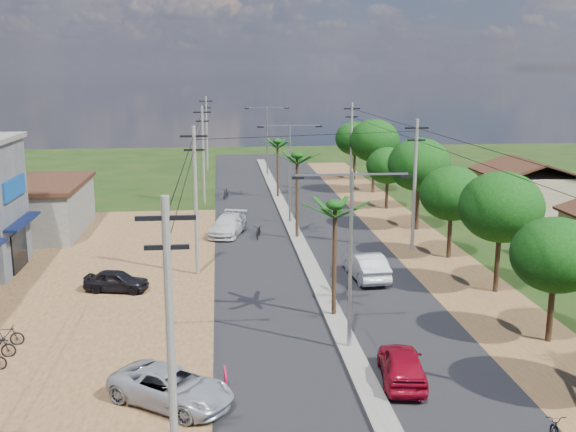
% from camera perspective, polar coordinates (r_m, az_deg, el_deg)
% --- Properties ---
extents(ground, '(160.00, 160.00, 0.00)m').
position_cam_1_polar(ground, '(30.68, 5.16, -11.22)').
color(ground, black).
rests_on(ground, ground).
extents(road, '(12.00, 110.00, 0.04)m').
position_cam_1_polar(road, '(44.65, 1.50, -3.53)').
color(road, black).
rests_on(road, ground).
extents(median, '(1.00, 90.00, 0.18)m').
position_cam_1_polar(median, '(47.50, 1.04, -2.46)').
color(median, '#605E56').
rests_on(median, ground).
extents(dirt_lot_west, '(18.00, 46.00, 0.04)m').
position_cam_1_polar(dirt_lot_west, '(38.79, -19.78, -6.77)').
color(dirt_lot_west, '#53381C').
rests_on(dirt_lot_west, ground).
extents(dirt_shoulder_east, '(5.00, 90.00, 0.03)m').
position_cam_1_polar(dirt_shoulder_east, '(46.48, 11.97, -3.16)').
color(dirt_shoulder_east, '#53381C').
rests_on(dirt_shoulder_east, ground).
extents(low_shed, '(10.40, 10.40, 3.95)m').
position_cam_1_polar(low_shed, '(54.81, -22.13, 0.64)').
color(low_shed, '#605E56').
rests_on(low_shed, ground).
extents(house_east_far, '(7.60, 7.50, 4.60)m').
position_cam_1_polar(house_east_far, '(62.38, 19.43, 2.58)').
color(house_east_far, gray).
rests_on(house_east_far, ground).
extents(tree_east_b, '(4.00, 4.00, 5.83)m').
position_cam_1_polar(tree_east_b, '(32.36, 21.71, -3.09)').
color(tree_east_b, black).
rests_on(tree_east_b, ground).
extents(tree_east_c, '(4.60, 4.60, 6.83)m').
position_cam_1_polar(tree_east_c, '(38.51, 17.59, 0.73)').
color(tree_east_c, black).
rests_on(tree_east_c, ground).
extents(tree_east_d, '(4.20, 4.20, 6.13)m').
position_cam_1_polar(tree_east_d, '(44.89, 13.69, 1.87)').
color(tree_east_d, black).
rests_on(tree_east_d, ground).
extents(tree_east_e, '(4.80, 4.80, 7.14)m').
position_cam_1_polar(tree_east_e, '(52.33, 11.05, 4.29)').
color(tree_east_e, black).
rests_on(tree_east_e, ground).
extents(tree_east_f, '(3.80, 3.80, 5.52)m').
position_cam_1_polar(tree_east_f, '(60.02, 8.44, 4.24)').
color(tree_east_f, black).
rests_on(tree_east_f, ground).
extents(tree_east_g, '(5.00, 5.00, 7.38)m').
position_cam_1_polar(tree_east_g, '(67.71, 7.31, 6.34)').
color(tree_east_g, black).
rests_on(tree_east_g, ground).
extents(tree_east_h, '(4.40, 4.40, 6.52)m').
position_cam_1_polar(tree_east_h, '(75.48, 5.70, 6.54)').
color(tree_east_h, black).
rests_on(tree_east_h, ground).
extents(palm_median_near, '(2.00, 2.00, 6.15)m').
position_cam_1_polar(palm_median_near, '(32.76, 4.02, 0.51)').
color(palm_median_near, black).
rests_on(palm_median_near, ground).
extents(palm_median_mid, '(2.00, 2.00, 6.55)m').
position_cam_1_polar(palm_median_mid, '(48.32, 0.78, 4.83)').
color(palm_median_mid, black).
rests_on(palm_median_mid, ground).
extents(palm_median_far, '(2.00, 2.00, 5.85)m').
position_cam_1_polar(palm_median_far, '(64.20, -0.88, 6.13)').
color(palm_median_far, black).
rests_on(palm_median_far, ground).
extents(streetlight_near, '(5.10, 0.18, 8.00)m').
position_cam_1_polar(streetlight_near, '(29.10, 5.34, -2.55)').
color(streetlight_near, gray).
rests_on(streetlight_near, ground).
extents(streetlight_mid, '(5.10, 0.18, 8.00)m').
position_cam_1_polar(streetlight_mid, '(53.39, 0.15, 4.34)').
color(streetlight_mid, gray).
rests_on(streetlight_mid, ground).
extents(streetlight_far, '(5.10, 0.18, 8.00)m').
position_cam_1_polar(streetlight_far, '(78.13, -1.79, 6.90)').
color(streetlight_far, gray).
rests_on(streetlight_far, ground).
extents(utility_pole_w_a, '(1.60, 0.24, 9.00)m').
position_cam_1_polar(utility_pole_w_a, '(19.16, -9.89, -10.86)').
color(utility_pole_w_a, '#605E56').
rests_on(utility_pole_w_a, ground).
extents(utility_pole_w_b, '(1.60, 0.24, 9.00)m').
position_cam_1_polar(utility_pole_w_b, '(40.30, -7.83, 1.54)').
color(utility_pole_w_b, '#605E56').
rests_on(utility_pole_w_b, ground).
extents(utility_pole_w_c, '(1.60, 0.24, 9.00)m').
position_cam_1_polar(utility_pole_w_c, '(62.05, -7.20, 5.35)').
color(utility_pole_w_c, '#605E56').
rests_on(utility_pole_w_c, ground).
extents(utility_pole_w_d, '(1.60, 0.24, 9.00)m').
position_cam_1_polar(utility_pole_w_d, '(82.93, -6.91, 7.11)').
color(utility_pole_w_d, '#605E56').
rests_on(utility_pole_w_d, ground).
extents(utility_pole_e_b, '(1.60, 0.24, 9.00)m').
position_cam_1_polar(utility_pole_e_b, '(46.10, 10.67, 2.81)').
color(utility_pole_e_b, '#605E56').
rests_on(utility_pole_e_b, ground).
extents(utility_pole_e_c, '(1.60, 0.24, 9.00)m').
position_cam_1_polar(utility_pole_e_c, '(67.28, 5.38, 5.94)').
color(utility_pole_e_c, '#605E56').
rests_on(utility_pole_e_c, ground).
extents(car_red_near, '(2.27, 4.40, 1.43)m').
position_cam_1_polar(car_red_near, '(27.77, 9.63, -12.36)').
color(car_red_near, maroon).
rests_on(car_red_near, ground).
extents(car_silver_mid, '(2.05, 4.96, 1.60)m').
position_cam_1_polar(car_silver_mid, '(40.27, 6.61, -4.23)').
color(car_silver_mid, '#A6A9AE').
rests_on(car_silver_mid, ground).
extents(car_white_far, '(3.40, 5.47, 1.48)m').
position_cam_1_polar(car_white_far, '(50.67, -5.09, -0.80)').
color(car_white_far, '#BCBCB7').
rests_on(car_white_far, ground).
extents(car_parked_silver, '(5.28, 4.65, 1.35)m').
position_cam_1_polar(car_parked_silver, '(26.11, -9.82, -14.15)').
color(car_parked_silver, '#A6A9AE').
rests_on(car_parked_silver, ground).
extents(car_parked_dark, '(3.80, 2.18, 1.22)m').
position_cam_1_polar(car_parked_dark, '(39.04, -14.32, -5.37)').
color(car_parked_dark, black).
rests_on(car_parked_dark, ground).
extents(moto_rider_west_a, '(0.95, 1.95, 0.98)m').
position_cam_1_polar(moto_rider_west_a, '(49.65, -2.50, -1.33)').
color(moto_rider_west_a, black).
rests_on(moto_rider_west_a, ground).
extents(moto_rider_west_b, '(0.94, 1.83, 1.06)m').
position_cam_1_polar(moto_rider_west_b, '(64.56, -5.29, 1.87)').
color(moto_rider_west_b, black).
rests_on(moto_rider_west_b, ground).
extents(roadside_sign, '(0.13, 1.11, 0.92)m').
position_cam_1_polar(roadside_sign, '(26.74, -5.30, -13.86)').
color(roadside_sign, '#AA0F38').
rests_on(roadside_sign, ground).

